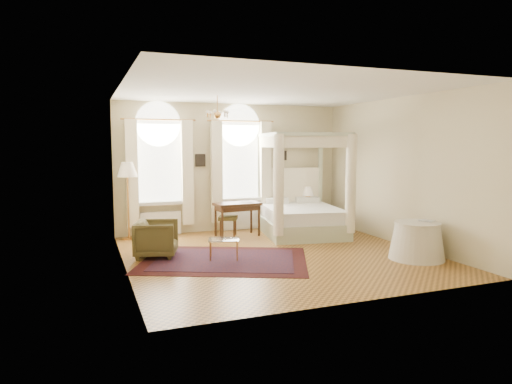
{
  "coord_description": "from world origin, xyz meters",
  "views": [
    {
      "loc": [
        -3.67,
        -8.4,
        2.26
      ],
      "look_at": [
        -0.31,
        0.4,
        1.27
      ],
      "focal_mm": 32.0,
      "sensor_mm": 36.0,
      "label": 1
    }
  ],
  "objects_px": {
    "coffee_table": "(224,241)",
    "floor_lamp": "(127,174)",
    "nightstand": "(308,214)",
    "armchair": "(157,239)",
    "side_table": "(417,241)",
    "writing_desk": "(237,208)",
    "stool": "(228,219)",
    "canopy_bed": "(301,212)"
  },
  "relations": [
    {
      "from": "coffee_table",
      "to": "floor_lamp",
      "type": "distance_m",
      "value": 3.32
    },
    {
      "from": "nightstand",
      "to": "armchair",
      "type": "bearing_deg",
      "value": -155.82
    },
    {
      "from": "armchair",
      "to": "side_table",
      "type": "height_order",
      "value": "armchair"
    },
    {
      "from": "writing_desk",
      "to": "floor_lamp",
      "type": "bearing_deg",
      "value": 166.94
    },
    {
      "from": "nightstand",
      "to": "floor_lamp",
      "type": "height_order",
      "value": "floor_lamp"
    },
    {
      "from": "floor_lamp",
      "to": "armchair",
      "type": "bearing_deg",
      "value": -79.83
    },
    {
      "from": "writing_desk",
      "to": "nightstand",
      "type": "bearing_deg",
      "value": 14.67
    },
    {
      "from": "nightstand",
      "to": "coffee_table",
      "type": "bearing_deg",
      "value": -140.33
    },
    {
      "from": "nightstand",
      "to": "stool",
      "type": "distance_m",
      "value": 2.54
    },
    {
      "from": "writing_desk",
      "to": "canopy_bed",
      "type": "bearing_deg",
      "value": -12.82
    },
    {
      "from": "coffee_table",
      "to": "nightstand",
      "type": "bearing_deg",
      "value": 39.67
    },
    {
      "from": "writing_desk",
      "to": "stool",
      "type": "distance_m",
      "value": 0.37
    },
    {
      "from": "armchair",
      "to": "side_table",
      "type": "xyz_separation_m",
      "value": [
        4.77,
        -2.0,
        -0.01
      ]
    },
    {
      "from": "armchair",
      "to": "coffee_table",
      "type": "distance_m",
      "value": 1.38
    },
    {
      "from": "nightstand",
      "to": "coffee_table",
      "type": "xyz_separation_m",
      "value": [
        -3.23,
        -2.68,
        0.04
      ]
    },
    {
      "from": "canopy_bed",
      "to": "nightstand",
      "type": "bearing_deg",
      "value": 54.57
    },
    {
      "from": "armchair",
      "to": "floor_lamp",
      "type": "bearing_deg",
      "value": 27.61
    },
    {
      "from": "writing_desk",
      "to": "stool",
      "type": "xyz_separation_m",
      "value": [
        -0.22,
        0.04,
        -0.29
      ]
    },
    {
      "from": "floor_lamp",
      "to": "side_table",
      "type": "bearing_deg",
      "value": -37.88
    },
    {
      "from": "canopy_bed",
      "to": "floor_lamp",
      "type": "height_order",
      "value": "canopy_bed"
    },
    {
      "from": "writing_desk",
      "to": "side_table",
      "type": "height_order",
      "value": "writing_desk"
    },
    {
      "from": "coffee_table",
      "to": "stool",
      "type": "bearing_deg",
      "value": 70.49
    },
    {
      "from": "nightstand",
      "to": "writing_desk",
      "type": "height_order",
      "value": "writing_desk"
    },
    {
      "from": "armchair",
      "to": "side_table",
      "type": "relative_size",
      "value": 0.75
    },
    {
      "from": "writing_desk",
      "to": "side_table",
      "type": "distance_m",
      "value": 4.29
    },
    {
      "from": "writing_desk",
      "to": "side_table",
      "type": "relative_size",
      "value": 1.07
    },
    {
      "from": "canopy_bed",
      "to": "side_table",
      "type": "relative_size",
      "value": 2.43
    },
    {
      "from": "stool",
      "to": "coffee_table",
      "type": "height_order",
      "value": "stool"
    },
    {
      "from": "nightstand",
      "to": "coffee_table",
      "type": "height_order",
      "value": "nightstand"
    },
    {
      "from": "writing_desk",
      "to": "armchair",
      "type": "bearing_deg",
      "value": -147.29
    },
    {
      "from": "floor_lamp",
      "to": "nightstand",
      "type": "bearing_deg",
      "value": 0.01
    },
    {
      "from": "canopy_bed",
      "to": "stool",
      "type": "xyz_separation_m",
      "value": [
        -1.8,
        0.4,
        -0.15
      ]
    },
    {
      "from": "canopy_bed",
      "to": "side_table",
      "type": "xyz_separation_m",
      "value": [
        1.02,
        -3.04,
        -0.21
      ]
    },
    {
      "from": "canopy_bed",
      "to": "stool",
      "type": "relative_size",
      "value": 4.51
    },
    {
      "from": "coffee_table",
      "to": "side_table",
      "type": "relative_size",
      "value": 0.65
    },
    {
      "from": "writing_desk",
      "to": "floor_lamp",
      "type": "xyz_separation_m",
      "value": [
        -2.53,
        0.59,
        0.86
      ]
    },
    {
      "from": "stool",
      "to": "armchair",
      "type": "height_order",
      "value": "armchair"
    },
    {
      "from": "nightstand",
      "to": "floor_lamp",
      "type": "xyz_separation_m",
      "value": [
        -4.78,
        -0.0,
        1.24
      ]
    },
    {
      "from": "stool",
      "to": "floor_lamp",
      "type": "height_order",
      "value": "floor_lamp"
    },
    {
      "from": "nightstand",
      "to": "floor_lamp",
      "type": "bearing_deg",
      "value": -179.99
    },
    {
      "from": "writing_desk",
      "to": "floor_lamp",
      "type": "height_order",
      "value": "floor_lamp"
    },
    {
      "from": "armchair",
      "to": "floor_lamp",
      "type": "xyz_separation_m",
      "value": [
        -0.36,
        1.99,
        1.2
      ]
    }
  ]
}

